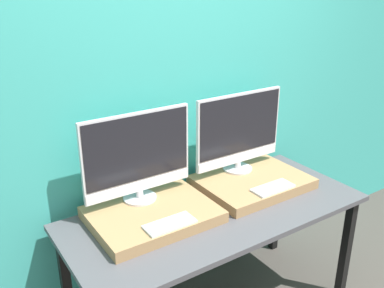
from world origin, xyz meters
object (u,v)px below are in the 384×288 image
Objects in this scene: monitor_left at (138,156)px; keyboard_left at (170,224)px; keyboard_right at (273,188)px; monitor_right at (239,131)px.

monitor_left is 0.41m from keyboard_left.
keyboard_right is (0.70, 0.00, 0.00)m from keyboard_left.
monitor_left is 1.00× the size of monitor_right.
monitor_left is 2.40× the size of keyboard_right.
monitor_left and monitor_right have the same top height.
keyboard_left is 0.42× the size of monitor_right.
monitor_left is at bearing 90.00° from keyboard_left.
keyboard_left is at bearing -90.00° from monitor_left.
keyboard_left is at bearing -155.16° from monitor_right.
monitor_right is at bearing 90.00° from keyboard_right.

